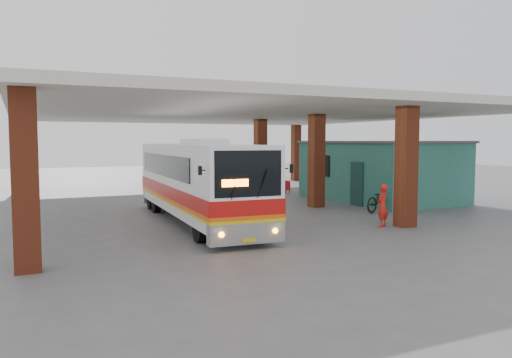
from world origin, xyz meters
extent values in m
plane|color=#515154|center=(0.00, 0.00, 0.00)|extent=(90.00, 90.00, 0.00)
cube|color=#973B20|center=(3.00, -3.00, 2.17)|extent=(0.60, 0.60, 4.35)
cube|color=#973B20|center=(3.00, 3.00, 2.17)|extent=(0.60, 0.60, 4.35)
cube|color=#973B20|center=(3.00, 9.00, 2.17)|extent=(0.60, 0.60, 4.35)
cube|color=#973B20|center=(-9.50, -4.00, 2.17)|extent=(0.60, 0.60, 4.35)
cube|color=#973B20|center=(-9.50, 17.00, 2.17)|extent=(0.60, 0.60, 4.35)
cube|color=#973B20|center=(10.00, 17.00, 2.17)|extent=(0.60, 0.60, 4.35)
cube|color=beige|center=(0.50, 6.50, 4.50)|extent=(21.00, 23.00, 0.30)
cube|color=#2C7060|center=(7.50, 4.00, 1.50)|extent=(5.00, 8.00, 3.00)
cube|color=#505050|center=(7.50, 4.00, 3.05)|extent=(5.20, 8.20, 0.12)
cube|color=#153A36|center=(4.98, 2.50, 1.05)|extent=(0.08, 0.95, 2.10)
cube|color=black|center=(4.98, 5.50, 1.80)|extent=(0.08, 1.20, 1.00)
cube|color=black|center=(4.95, 5.50, 1.80)|extent=(0.04, 1.30, 1.10)
cube|color=white|center=(-3.50, 1.21, 1.72)|extent=(2.87, 10.96, 2.53)
cube|color=white|center=(-3.55, 0.31, 3.07)|extent=(1.24, 2.77, 0.23)
cube|color=gray|center=(-3.80, -4.04, 0.50)|extent=(2.30, 0.49, 0.63)
cube|color=#BA100C|center=(-3.50, 1.21, 1.22)|extent=(2.91, 10.96, 0.45)
cube|color=#EF560D|center=(-3.50, 1.21, 0.94)|extent=(2.91, 10.96, 0.12)
cube|color=yellow|center=(-3.50, 1.21, 0.83)|extent=(2.91, 10.96, 0.09)
cube|color=black|center=(-3.81, -4.17, 2.19)|extent=(2.01, 0.21, 1.31)
cube|color=black|center=(-4.60, 2.00, 2.17)|extent=(0.51, 8.13, 0.81)
cube|color=black|center=(-2.32, 1.87, 2.17)|extent=(0.51, 8.13, 0.81)
cube|color=#FF5905|center=(-4.22, -4.20, 1.94)|extent=(0.77, 0.09, 0.20)
sphere|color=orange|center=(-4.63, -4.19, 0.52)|extent=(0.16, 0.16, 0.16)
sphere|color=orange|center=(-3.00, -4.28, 0.52)|extent=(0.16, 0.16, 0.16)
cube|color=yellow|center=(-3.81, -4.25, 0.32)|extent=(0.41, 0.05, 0.11)
cylinder|color=black|center=(-4.67, -2.53, 0.45)|extent=(0.34, 0.92, 0.90)
cylinder|color=black|center=(-2.77, -2.64, 0.45)|extent=(0.34, 0.92, 0.90)
cylinder|color=black|center=(-4.27, 4.42, 0.45)|extent=(0.34, 0.92, 0.90)
cylinder|color=black|center=(-2.37, 4.31, 0.45)|extent=(0.34, 0.92, 0.90)
cylinder|color=black|center=(-4.20, 5.60, 0.45)|extent=(0.34, 0.92, 0.90)
cylinder|color=black|center=(-2.31, 5.49, 0.45)|extent=(0.34, 0.92, 0.90)
imported|color=black|center=(4.70, 0.44, 0.56)|extent=(2.24, 1.42, 1.11)
imported|color=red|center=(2.19, -2.71, 0.77)|extent=(0.67, 0.59, 1.55)
cube|color=red|center=(4.63, 8.93, 0.22)|extent=(0.50, 0.50, 0.06)
cube|color=red|center=(4.79, 8.98, 0.47)|extent=(0.17, 0.39, 0.56)
cylinder|color=black|center=(4.53, 8.73, 0.09)|extent=(0.03, 0.03, 0.19)
cylinder|color=black|center=(4.84, 8.83, 0.09)|extent=(0.03, 0.03, 0.19)
cylinder|color=black|center=(4.43, 9.03, 0.09)|extent=(0.03, 0.03, 0.19)
cylinder|color=black|center=(4.74, 9.13, 0.09)|extent=(0.03, 0.03, 0.19)
camera|label=1|loc=(-9.62, -16.87, 3.11)|focal=35.00mm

